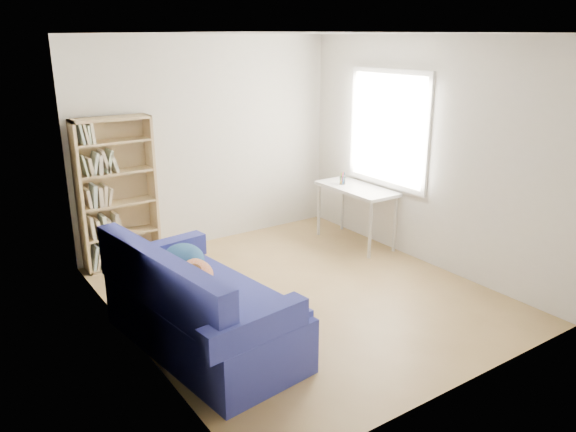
% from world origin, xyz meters
% --- Properties ---
extents(ground, '(4.00, 4.00, 0.00)m').
position_xyz_m(ground, '(0.00, 0.00, 0.00)').
color(ground, '#9B7846').
rests_on(ground, ground).
extents(room_shell, '(3.54, 4.04, 2.62)m').
position_xyz_m(room_shell, '(0.10, 0.03, 1.64)').
color(room_shell, silver).
rests_on(room_shell, ground).
extents(sofa, '(1.13, 2.02, 0.94)m').
position_xyz_m(sofa, '(-1.32, -0.33, 0.36)').
color(sofa, navy).
rests_on(sofa, ground).
extents(bookshelf, '(0.86, 0.27, 1.73)m').
position_xyz_m(bookshelf, '(-1.26, 1.85, 0.80)').
color(bookshelf, tan).
rests_on(bookshelf, ground).
extents(desk, '(0.51, 1.11, 0.75)m').
position_xyz_m(desk, '(1.48, 0.85, 0.67)').
color(desk, silver).
rests_on(desk, ground).
extents(pen_cup, '(0.08, 0.08, 0.16)m').
position_xyz_m(pen_cup, '(1.42, 1.07, 0.81)').
color(pen_cup, white).
rests_on(pen_cup, desk).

